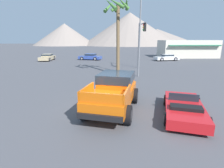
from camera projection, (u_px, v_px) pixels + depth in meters
ground_plane at (108, 109)px, 9.78m from camera, size 320.00×320.00×0.00m
orange_pickup_truck at (114, 90)px, 9.71m from camera, size 3.37×5.29×1.91m
red_convertible_car at (184, 108)px, 8.86m from camera, size 3.02×4.60×1.02m
parked_car_blue at (90, 57)px, 33.25m from camera, size 4.59×2.96×1.16m
parked_car_tan at (47, 57)px, 32.26m from camera, size 2.02×4.41×1.19m
parked_car_white at (167, 57)px, 32.03m from camera, size 4.58×2.43×1.14m
traffic_light_main at (141, 37)px, 21.78m from camera, size 0.38×3.89×5.87m
street_lamp_post at (140, 30)px, 17.30m from camera, size 0.90×0.24×7.92m
palm_tree_tall at (117, 18)px, 17.93m from camera, size 2.91×3.04×7.91m
storefront_building at (187, 49)px, 37.79m from camera, size 11.52×6.52×3.63m
distant_mountain_range at (129, 32)px, 120.77m from camera, size 115.37×73.65×21.17m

